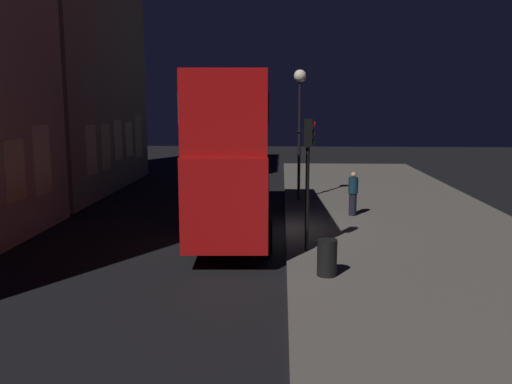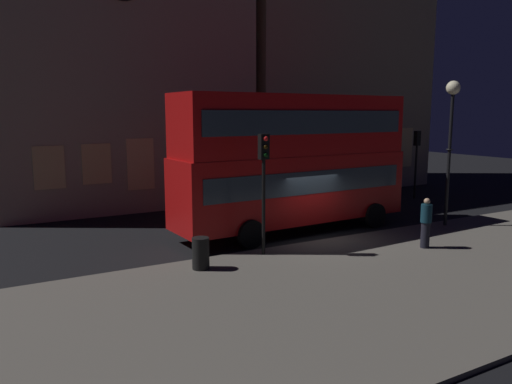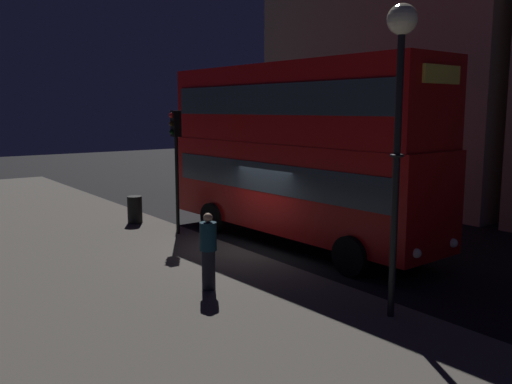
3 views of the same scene
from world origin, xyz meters
name	(u,v)px [view 2 (image 2 of 3)]	position (x,y,z in m)	size (l,w,h in m)	color
ground_plane	(316,240)	(0.00, 0.00, 0.00)	(80.00, 80.00, 0.00)	black
sidewalk_slab	(415,275)	(0.00, -5.07, 0.06)	(44.00, 9.29, 0.12)	#5B564F
building_with_clock	(116,55)	(-4.39, 12.54, 8.03)	(13.10, 8.09, 16.05)	tan
building_plain_facade	(321,48)	(9.43, 12.59, 9.31)	(13.18, 8.02, 18.62)	tan
double_decker_bus	(293,157)	(-0.07, 1.57, 3.14)	(10.50, 3.13, 5.66)	#B20F0F
traffic_light_near_kerb	(264,169)	(-3.02, -1.07, 3.08)	(0.33, 0.37, 4.13)	black
traffic_light_far_side	(416,150)	(10.75, 4.99, 2.83)	(0.33, 0.36, 3.93)	black
street_lamp	(452,115)	(6.11, -1.08, 4.86)	(0.58, 0.58, 6.15)	black
pedestrian	(426,223)	(2.48, -3.20, 1.05)	(0.40, 0.40, 1.82)	black
litter_bin	(201,253)	(-5.54, -1.49, 0.62)	(0.54, 0.54, 1.00)	black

